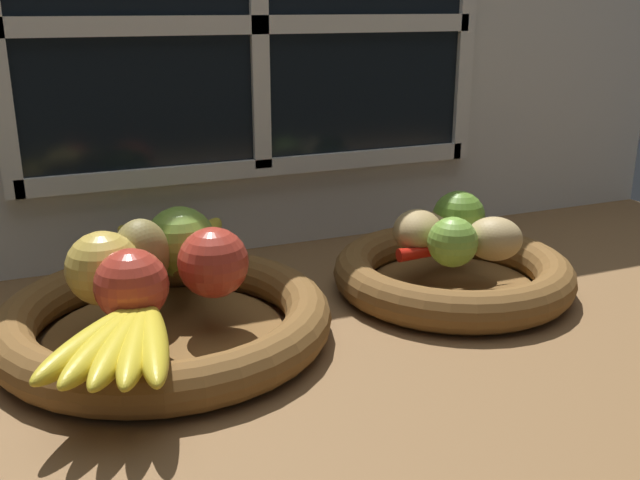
% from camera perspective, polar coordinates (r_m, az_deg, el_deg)
% --- Properties ---
extents(ground_plane, '(1.40, 0.90, 0.03)m').
position_cam_1_polar(ground_plane, '(0.81, 1.89, -7.50)').
color(ground_plane, brown).
extents(back_wall, '(1.40, 0.05, 0.55)m').
position_cam_1_polar(back_wall, '(1.01, -5.20, 14.80)').
color(back_wall, silver).
rests_on(back_wall, ground_plane).
extents(fruit_bowl_left, '(0.35, 0.35, 0.05)m').
position_cam_1_polar(fruit_bowl_left, '(0.78, -12.11, -6.19)').
color(fruit_bowl_left, brown).
rests_on(fruit_bowl_left, ground_plane).
extents(fruit_bowl_right, '(0.29, 0.29, 0.05)m').
position_cam_1_polar(fruit_bowl_right, '(0.90, 10.38, -2.64)').
color(fruit_bowl_right, brown).
rests_on(fruit_bowl_right, ground_plane).
extents(apple_green_back, '(0.08, 0.08, 0.08)m').
position_cam_1_polar(apple_green_back, '(0.81, -10.93, -0.13)').
color(apple_green_back, '#7AA338').
rests_on(apple_green_back, fruit_bowl_left).
extents(apple_red_right, '(0.07, 0.07, 0.07)m').
position_cam_1_polar(apple_red_right, '(0.75, -8.40, -1.77)').
color(apple_red_right, '#B73828').
rests_on(apple_red_right, fruit_bowl_left).
extents(apple_golden_left, '(0.07, 0.07, 0.07)m').
position_cam_1_polar(apple_golden_left, '(0.75, -16.67, -2.15)').
color(apple_golden_left, gold).
rests_on(apple_golden_left, fruit_bowl_left).
extents(apple_red_front, '(0.07, 0.07, 0.07)m').
position_cam_1_polar(apple_red_front, '(0.71, -14.61, -3.46)').
color(apple_red_front, '#B73828').
rests_on(apple_red_front, fruit_bowl_left).
extents(pear_brown, '(0.08, 0.08, 0.08)m').
position_cam_1_polar(pear_brown, '(0.78, -13.89, -1.12)').
color(pear_brown, olive).
rests_on(pear_brown, fruit_bowl_left).
extents(banana_bunch_front, '(0.13, 0.18, 0.03)m').
position_cam_1_polar(banana_bunch_front, '(0.65, -15.17, -7.63)').
color(banana_bunch_front, gold).
rests_on(banana_bunch_front, fruit_bowl_left).
extents(banana_bunch_back, '(0.15, 0.20, 0.03)m').
position_cam_1_polar(banana_bunch_back, '(0.88, -11.27, -0.36)').
color(banana_bunch_back, gold).
rests_on(banana_bunch_back, fruit_bowl_left).
extents(potato_oblong, '(0.09, 0.09, 0.05)m').
position_cam_1_polar(potato_oblong, '(0.89, 7.67, 0.73)').
color(potato_oblong, tan).
rests_on(potato_oblong, fruit_bowl_right).
extents(potato_small, '(0.09, 0.08, 0.05)m').
position_cam_1_polar(potato_small, '(0.87, 13.43, 0.15)').
color(potato_small, tan).
rests_on(potato_small, fruit_bowl_right).
extents(potato_back, '(0.09, 0.09, 0.05)m').
position_cam_1_polar(potato_back, '(0.93, 10.13, 1.20)').
color(potato_back, '#A38451').
rests_on(potato_back, fruit_bowl_right).
extents(lime_near, '(0.06, 0.06, 0.06)m').
position_cam_1_polar(lime_near, '(0.84, 10.53, -0.23)').
color(lime_near, '#7AAD3D').
rests_on(lime_near, fruit_bowl_right).
extents(lime_far, '(0.07, 0.07, 0.07)m').
position_cam_1_polar(lime_far, '(0.93, 10.86, 1.79)').
color(lime_far, olive).
rests_on(lime_far, fruit_bowl_right).
extents(chili_pepper, '(0.15, 0.02, 0.02)m').
position_cam_1_polar(chili_pepper, '(0.88, 10.54, -0.66)').
color(chili_pepper, red).
rests_on(chili_pepper, fruit_bowl_right).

